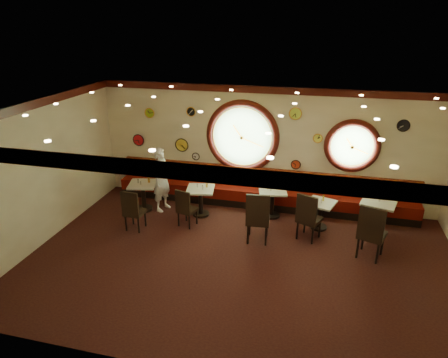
% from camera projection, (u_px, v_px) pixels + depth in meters
% --- Properties ---
extents(floor, '(9.00, 6.00, 0.00)m').
position_uv_depth(floor, '(240.00, 261.00, 8.45)').
color(floor, black).
rests_on(floor, ground).
extents(ceiling, '(9.00, 6.00, 0.02)m').
position_uv_depth(ceiling, '(243.00, 111.00, 7.25)').
color(ceiling, gold).
rests_on(ceiling, wall_back).
extents(wall_back, '(9.00, 0.02, 3.20)m').
position_uv_depth(wall_back, '(264.00, 147.00, 10.54)').
color(wall_back, beige).
rests_on(wall_back, floor).
extents(wall_front, '(9.00, 0.02, 3.20)m').
position_uv_depth(wall_front, '(195.00, 283.00, 5.15)').
color(wall_front, beige).
rests_on(wall_front, floor).
extents(wall_left, '(0.02, 6.00, 3.20)m').
position_uv_depth(wall_left, '(43.00, 172.00, 8.85)').
color(wall_left, beige).
rests_on(wall_left, floor).
extents(molding_back, '(9.00, 0.10, 0.18)m').
position_uv_depth(molding_back, '(267.00, 90.00, 9.93)').
color(molding_back, '#3C0E0B').
rests_on(molding_back, wall_back).
extents(molding_front, '(9.00, 0.10, 0.18)m').
position_uv_depth(molding_front, '(193.00, 173.00, 4.63)').
color(molding_front, '#3C0E0B').
rests_on(molding_front, wall_back).
extents(molding_left, '(0.10, 6.00, 0.18)m').
position_uv_depth(molding_left, '(33.00, 104.00, 8.28)').
color(molding_left, '#3C0E0B').
rests_on(molding_left, wall_back).
extents(banquette_base, '(8.00, 0.55, 0.20)m').
position_uv_depth(banquette_base, '(261.00, 203.00, 10.86)').
color(banquette_base, black).
rests_on(banquette_base, floor).
extents(banquette_seat, '(8.00, 0.55, 0.30)m').
position_uv_depth(banquette_seat, '(261.00, 194.00, 10.76)').
color(banquette_seat, '#540B07').
rests_on(banquette_seat, banquette_base).
extents(banquette_back, '(8.00, 0.10, 0.55)m').
position_uv_depth(banquette_back, '(263.00, 178.00, 10.81)').
color(banquette_back, '#63070D').
rests_on(banquette_back, wall_back).
extents(porthole_left_glass, '(1.66, 0.02, 1.66)m').
position_uv_depth(porthole_left_glass, '(242.00, 137.00, 10.58)').
color(porthole_left_glass, '#79AF69').
rests_on(porthole_left_glass, wall_back).
extents(porthole_left_frame, '(1.98, 0.18, 1.98)m').
position_uv_depth(porthole_left_frame, '(242.00, 137.00, 10.57)').
color(porthole_left_frame, '#3C0E0B').
rests_on(porthole_left_frame, wall_back).
extents(porthole_left_ring, '(1.61, 0.03, 1.61)m').
position_uv_depth(porthole_left_ring, '(242.00, 137.00, 10.54)').
color(porthole_left_ring, gold).
rests_on(porthole_left_ring, wall_back).
extents(porthole_right_glass, '(1.10, 0.02, 1.10)m').
position_uv_depth(porthole_right_glass, '(352.00, 146.00, 9.97)').
color(porthole_right_glass, '#79AF69').
rests_on(porthole_right_glass, wall_back).
extents(porthole_right_frame, '(1.38, 0.18, 1.38)m').
position_uv_depth(porthole_right_frame, '(352.00, 146.00, 9.96)').
color(porthole_right_frame, '#3C0E0B').
rests_on(porthole_right_frame, wall_back).
extents(porthole_right_ring, '(1.09, 0.03, 1.09)m').
position_uv_depth(porthole_right_ring, '(352.00, 146.00, 9.93)').
color(porthole_right_ring, gold).
rests_on(porthole_right_ring, wall_back).
extents(wall_clock_0, '(0.24, 0.03, 0.24)m').
position_uv_depth(wall_clock_0, '(296.00, 164.00, 10.47)').
color(wall_clock_0, red).
rests_on(wall_clock_0, wall_back).
extents(wall_clock_1, '(0.20, 0.03, 0.20)m').
position_uv_depth(wall_clock_1, '(196.00, 156.00, 11.08)').
color(wall_clock_1, white).
rests_on(wall_clock_1, wall_back).
extents(wall_clock_2, '(0.32, 0.03, 0.32)m').
position_uv_depth(wall_clock_2, '(139.00, 140.00, 11.33)').
color(wall_clock_2, red).
rests_on(wall_clock_2, wall_back).
extents(wall_clock_3, '(0.24, 0.03, 0.24)m').
position_uv_depth(wall_clock_3, '(191.00, 112.00, 10.64)').
color(wall_clock_3, black).
rests_on(wall_clock_3, wall_back).
extents(wall_clock_4, '(0.26, 0.03, 0.26)m').
position_uv_depth(wall_clock_4, '(150.00, 113.00, 10.94)').
color(wall_clock_4, '#A1D029').
rests_on(wall_clock_4, wall_back).
extents(wall_clock_5, '(0.36, 0.03, 0.36)m').
position_uv_depth(wall_clock_5, '(182.00, 145.00, 11.06)').
color(wall_clock_5, gold).
rests_on(wall_clock_5, wall_back).
extents(wall_clock_6, '(0.28, 0.03, 0.28)m').
position_uv_depth(wall_clock_6, '(403.00, 126.00, 9.47)').
color(wall_clock_6, black).
rests_on(wall_clock_6, wall_back).
extents(wall_clock_7, '(0.22, 0.03, 0.22)m').
position_uv_depth(wall_clock_7, '(318.00, 138.00, 10.07)').
color(wall_clock_7, '#EEF451').
rests_on(wall_clock_7, wall_back).
extents(wall_clock_8, '(0.30, 0.03, 0.30)m').
position_uv_depth(wall_clock_8, '(295.00, 114.00, 9.98)').
color(wall_clock_8, '#C3E246').
rests_on(wall_clock_8, wall_back).
extents(table_a, '(0.83, 0.83, 0.76)m').
position_uv_depth(table_a, '(143.00, 193.00, 10.52)').
color(table_a, black).
rests_on(table_a, floor).
extents(table_b, '(0.79, 0.79, 0.75)m').
position_uv_depth(table_b, '(201.00, 198.00, 10.24)').
color(table_b, black).
rests_on(table_b, floor).
extents(table_c, '(0.81, 0.81, 0.75)m').
position_uv_depth(table_c, '(272.00, 200.00, 10.16)').
color(table_c, black).
rests_on(table_c, floor).
extents(table_d, '(0.80, 0.80, 0.70)m').
position_uv_depth(table_d, '(320.00, 212.00, 9.60)').
color(table_d, black).
rests_on(table_d, floor).
extents(table_e, '(0.92, 0.92, 0.82)m').
position_uv_depth(table_e, '(377.00, 213.00, 9.39)').
color(table_e, black).
rests_on(table_e, floor).
extents(chair_a, '(0.46, 0.46, 0.64)m').
position_uv_depth(chair_a, '(132.00, 208.00, 9.44)').
color(chair_a, black).
rests_on(chair_a, floor).
extents(chair_b, '(0.51, 0.51, 0.61)m').
position_uv_depth(chair_b, '(185.00, 206.00, 9.63)').
color(chair_b, black).
rests_on(chair_b, floor).
extents(chair_c, '(0.56, 0.56, 0.77)m').
position_uv_depth(chair_c, '(258.00, 215.00, 8.87)').
color(chair_c, black).
rests_on(chair_c, floor).
extents(chair_d, '(0.64, 0.64, 0.72)m').
position_uv_depth(chair_d, '(308.00, 214.00, 8.99)').
color(chair_d, black).
rests_on(chair_d, floor).
extents(chair_e, '(0.67, 0.67, 0.77)m').
position_uv_depth(chair_e, '(372.00, 229.00, 8.26)').
color(chair_e, black).
rests_on(chair_e, floor).
extents(condiment_a_salt, '(0.04, 0.04, 0.10)m').
position_uv_depth(condiment_a_salt, '(138.00, 181.00, 10.42)').
color(condiment_a_salt, '#B9B9BD').
rests_on(condiment_a_salt, table_a).
extents(condiment_b_salt, '(0.03, 0.03, 0.09)m').
position_uv_depth(condiment_b_salt, '(197.00, 186.00, 10.19)').
color(condiment_b_salt, silver).
rests_on(condiment_b_salt, table_b).
extents(condiment_c_salt, '(0.04, 0.04, 0.11)m').
position_uv_depth(condiment_c_salt, '(268.00, 187.00, 10.07)').
color(condiment_c_salt, silver).
rests_on(condiment_c_salt, table_c).
extents(condiment_d_salt, '(0.04, 0.04, 0.10)m').
position_uv_depth(condiment_d_salt, '(317.00, 200.00, 9.51)').
color(condiment_d_salt, silver).
rests_on(condiment_d_salt, table_d).
extents(condiment_a_pepper, '(0.03, 0.03, 0.09)m').
position_uv_depth(condiment_a_pepper, '(141.00, 183.00, 10.32)').
color(condiment_a_pepper, silver).
rests_on(condiment_a_pepper, table_a).
extents(condiment_b_pepper, '(0.04, 0.04, 0.11)m').
position_uv_depth(condiment_b_pepper, '(203.00, 187.00, 10.06)').
color(condiment_b_pepper, silver).
rests_on(condiment_b_pepper, table_b).
extents(condiment_c_pepper, '(0.03, 0.03, 0.09)m').
position_uv_depth(condiment_c_pepper, '(271.00, 189.00, 9.98)').
color(condiment_c_pepper, '#BABABE').
rests_on(condiment_c_pepper, table_c).
extents(condiment_d_pepper, '(0.03, 0.03, 0.09)m').
position_uv_depth(condiment_d_pepper, '(321.00, 201.00, 9.44)').
color(condiment_d_pepper, silver).
rests_on(condiment_d_pepper, table_d).
extents(condiment_a_bottle, '(0.06, 0.06, 0.18)m').
position_uv_depth(condiment_a_bottle, '(149.00, 179.00, 10.44)').
color(condiment_a_bottle, gold).
rests_on(condiment_a_bottle, table_a).
extents(condiment_b_bottle, '(0.05, 0.05, 0.16)m').
position_uv_depth(condiment_b_bottle, '(207.00, 184.00, 10.18)').
color(condiment_b_bottle, gold).
rests_on(condiment_b_bottle, table_b).
extents(condiment_c_bottle, '(0.05, 0.05, 0.15)m').
position_uv_depth(condiment_c_bottle, '(278.00, 187.00, 10.04)').
color(condiment_c_bottle, gold).
rests_on(condiment_c_bottle, table_c).
extents(condiment_d_bottle, '(0.04, 0.04, 0.14)m').
position_uv_depth(condiment_d_bottle, '(323.00, 198.00, 9.55)').
color(condiment_d_bottle, gold).
rests_on(condiment_d_bottle, table_d).
extents(condiment_e_salt, '(0.03, 0.03, 0.09)m').
position_uv_depth(condiment_e_salt, '(376.00, 197.00, 9.38)').
color(condiment_e_salt, silver).
rests_on(condiment_e_salt, table_e).
extents(condiment_e_pepper, '(0.04, 0.04, 0.11)m').
position_uv_depth(condiment_e_pepper, '(380.00, 199.00, 9.24)').
color(condiment_e_pepper, silver).
rests_on(condiment_e_pepper, table_e).
extents(condiment_e_bottle, '(0.05, 0.05, 0.17)m').
position_uv_depth(condiment_e_bottle, '(384.00, 196.00, 9.32)').
color(condiment_e_bottle, orange).
rests_on(condiment_e_bottle, table_e).
extents(waiter, '(0.56, 0.71, 1.72)m').
position_uv_depth(waiter, '(162.00, 179.00, 10.41)').
color(waiter, white).
rests_on(waiter, floor).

